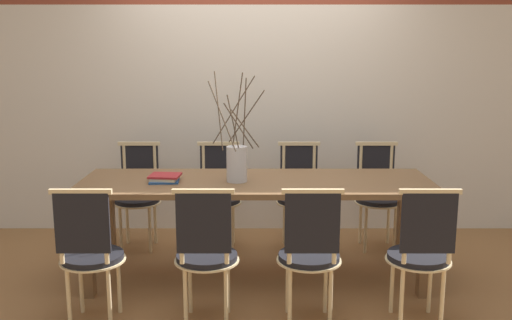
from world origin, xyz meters
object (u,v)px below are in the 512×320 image
(book_stack, at_px, (165,178))
(chair_near_center, at_px, (310,251))
(vase_centerpiece, at_px, (237,162))
(chair_far_center, at_px, (299,192))
(dining_table, at_px, (256,194))

(book_stack, bearing_deg, chair_near_center, -34.97)
(vase_centerpiece, bearing_deg, chair_far_center, 55.83)
(vase_centerpiece, bearing_deg, book_stack, -179.71)
(dining_table, distance_m, chair_far_center, 0.83)
(chair_near_center, xyz_separation_m, chair_far_center, (0.04, 1.44, 0.00))
(dining_table, height_order, chair_far_center, chair_far_center)
(vase_centerpiece, relative_size, book_stack, 3.40)
(book_stack, bearing_deg, dining_table, 2.97)
(chair_far_center, relative_size, book_stack, 3.93)
(dining_table, bearing_deg, book_stack, -177.03)
(chair_near_center, bearing_deg, book_stack, 145.03)
(chair_far_center, height_order, book_stack, chair_far_center)
(vase_centerpiece, xyz_separation_m, book_stack, (-0.52, -0.00, -0.12))
(dining_table, relative_size, chair_far_center, 2.82)
(dining_table, xyz_separation_m, book_stack, (-0.65, -0.03, 0.13))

